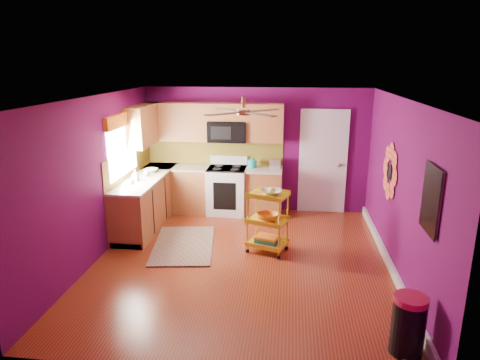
# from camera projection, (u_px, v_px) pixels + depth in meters

# --- Properties ---
(ground) EXTENTS (5.00, 5.00, 0.00)m
(ground) POSITION_uv_depth(u_px,v_px,m) (242.00, 261.00, 6.63)
(ground) COLOR maroon
(ground) RESTS_ON ground
(room_envelope) EXTENTS (4.54, 5.04, 2.52)m
(room_envelope) POSITION_uv_depth(u_px,v_px,m) (244.00, 159.00, 6.18)
(room_envelope) COLOR #5B0A4D
(room_envelope) RESTS_ON ground
(lower_cabinets) EXTENTS (2.81, 2.31, 0.94)m
(lower_cabinets) POSITION_uv_depth(u_px,v_px,m) (184.00, 196.00, 8.40)
(lower_cabinets) COLOR brown
(lower_cabinets) RESTS_ON ground
(electric_range) EXTENTS (0.76, 0.66, 1.13)m
(electric_range) POSITION_uv_depth(u_px,v_px,m) (227.00, 190.00, 8.64)
(electric_range) COLOR white
(electric_range) RESTS_ON ground
(upper_cabinetry) EXTENTS (2.80, 2.30, 1.26)m
(upper_cabinetry) POSITION_uv_depth(u_px,v_px,m) (192.00, 124.00, 8.36)
(upper_cabinetry) COLOR brown
(upper_cabinetry) RESTS_ON ground
(left_window) EXTENTS (0.08, 1.35, 1.08)m
(left_window) POSITION_uv_depth(u_px,v_px,m) (122.00, 136.00, 7.42)
(left_window) COLOR white
(left_window) RESTS_ON ground
(panel_door) EXTENTS (0.95, 0.11, 2.15)m
(panel_door) POSITION_uv_depth(u_px,v_px,m) (323.00, 163.00, 8.56)
(panel_door) COLOR white
(panel_door) RESTS_ON ground
(right_wall_art) EXTENTS (0.04, 2.74, 1.04)m
(right_wall_art) POSITION_uv_depth(u_px,v_px,m) (406.00, 182.00, 5.66)
(right_wall_art) COLOR black
(right_wall_art) RESTS_ON ground
(ceiling_fan) EXTENTS (1.01, 1.01, 0.26)m
(ceiling_fan) POSITION_uv_depth(u_px,v_px,m) (243.00, 111.00, 6.20)
(ceiling_fan) COLOR #BF8C3F
(ceiling_fan) RESTS_ON ground
(shag_rug) EXTENTS (1.18, 1.70, 0.02)m
(shag_rug) POSITION_uv_depth(u_px,v_px,m) (184.00, 245.00, 7.19)
(shag_rug) COLOR black
(shag_rug) RESTS_ON ground
(rolling_cart) EXTENTS (0.71, 0.61, 1.09)m
(rolling_cart) POSITION_uv_depth(u_px,v_px,m) (268.00, 219.00, 6.82)
(rolling_cart) COLOR gold
(rolling_cart) RESTS_ON ground
(trash_can) EXTENTS (0.44, 0.44, 0.66)m
(trash_can) POSITION_uv_depth(u_px,v_px,m) (408.00, 325.00, 4.47)
(trash_can) COLOR black
(trash_can) RESTS_ON ground
(teal_kettle) EXTENTS (0.18, 0.18, 0.21)m
(teal_kettle) POSITION_uv_depth(u_px,v_px,m) (252.00, 163.00, 8.52)
(teal_kettle) COLOR #16A995
(teal_kettle) RESTS_ON lower_cabinets
(toaster) EXTENTS (0.22, 0.15, 0.18)m
(toaster) POSITION_uv_depth(u_px,v_px,m) (275.00, 163.00, 8.51)
(toaster) COLOR beige
(toaster) RESTS_ON lower_cabinets
(soap_bottle_a) EXTENTS (0.10, 0.10, 0.21)m
(soap_bottle_a) POSITION_uv_depth(u_px,v_px,m) (135.00, 175.00, 7.56)
(soap_bottle_a) COLOR #EA3F72
(soap_bottle_a) RESTS_ON lower_cabinets
(soap_bottle_b) EXTENTS (0.12, 0.12, 0.15)m
(soap_bottle_b) POSITION_uv_depth(u_px,v_px,m) (146.00, 172.00, 7.89)
(soap_bottle_b) COLOR white
(soap_bottle_b) RESTS_ON lower_cabinets
(counter_dish) EXTENTS (0.27, 0.27, 0.07)m
(counter_dish) POSITION_uv_depth(u_px,v_px,m) (151.00, 171.00, 8.18)
(counter_dish) COLOR white
(counter_dish) RESTS_ON lower_cabinets
(counter_cup) EXTENTS (0.11, 0.11, 0.09)m
(counter_cup) POSITION_uv_depth(u_px,v_px,m) (131.00, 182.00, 7.38)
(counter_cup) COLOR white
(counter_cup) RESTS_ON lower_cabinets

